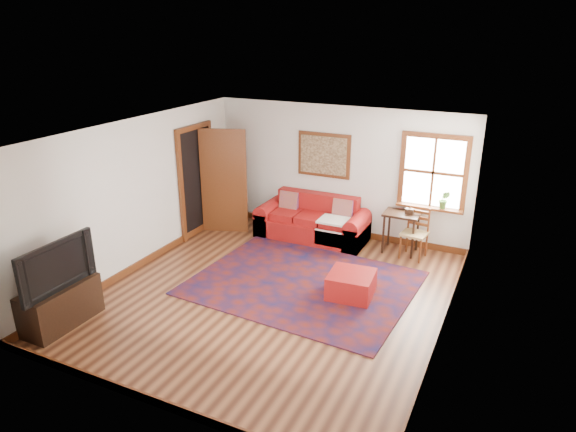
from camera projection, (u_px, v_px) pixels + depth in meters
The scene contains 13 objects.
ground at pixel (274, 294), 7.84m from camera, with size 5.50×5.50×0.00m, color #432012.
room_envelope at pixel (273, 191), 7.28m from camera, with size 5.04×5.54×2.52m.
window at pixel (434, 181), 8.95m from camera, with size 1.18×0.20×1.38m.
doorway at pixel (213, 180), 9.87m from camera, with size 0.89×1.08×2.14m.
framed_artwork at pixel (324, 155), 9.72m from camera, with size 1.05×0.07×0.85m.
persian_rug at pixel (303, 283), 8.17m from camera, with size 3.35×2.68×0.02m, color #5C150D.
red_leather_sofa at pixel (313, 224), 9.86m from camera, with size 2.10×0.87×0.82m.
red_ottoman at pixel (351, 285), 7.73m from camera, with size 0.66×0.66×0.38m, color maroon.
side_table at pixel (402, 220), 9.11m from camera, with size 0.62×0.47×0.75m.
ladder_back_chair at pixel (416, 231), 8.97m from camera, with size 0.46×0.45×0.90m.
media_cabinet at pixel (61, 305), 6.97m from camera, with size 0.48×1.07×0.59m, color black.
television at pixel (51, 265), 6.70m from camera, with size 1.18×0.15×0.68m, color black.
candle_hurricane at pixel (81, 269), 7.15m from camera, with size 0.12×0.12×0.18m.
Camera 1 is at (3.18, -6.16, 3.86)m, focal length 32.00 mm.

